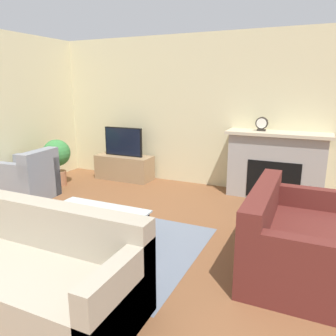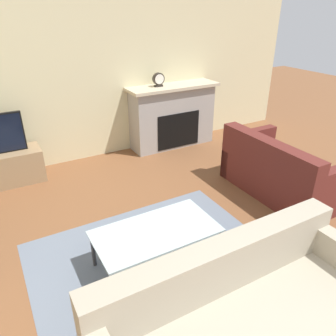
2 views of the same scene
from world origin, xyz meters
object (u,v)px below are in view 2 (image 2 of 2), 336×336
Objects in this scene: couch_sectional at (242,324)px; coffee_table at (156,233)px; mantel_clock at (159,79)px; couch_loveseat at (281,173)px.

couch_sectional is 1.13m from coffee_table.
couch_loveseat is at bearing -72.36° from mantel_clock.
coffee_table is 3.08m from mantel_clock.
couch_sectional reaches higher than coffee_table.
mantel_clock reaches higher than couch_sectional.
couch_sectional is 4.05m from mantel_clock.
couch_loveseat is (2.01, 1.53, -0.00)m from couch_sectional.
couch_sectional is at bearing -84.88° from coffee_table.
coffee_table is at bearing 95.12° from couch_sectional.
couch_loveseat is at bearing 37.23° from couch_sectional.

